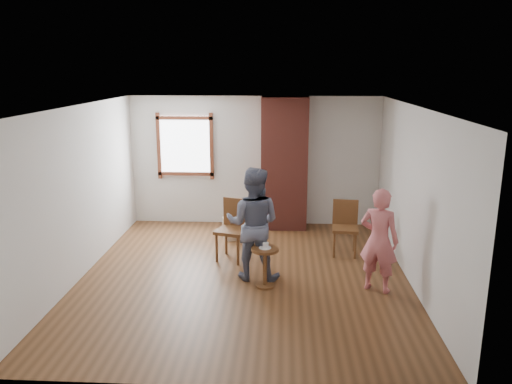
% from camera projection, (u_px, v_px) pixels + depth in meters
% --- Properties ---
extents(ground, '(5.50, 5.50, 0.00)m').
position_uv_depth(ground, '(244.00, 276.00, 7.71)').
color(ground, brown).
rests_on(ground, ground).
extents(room_shell, '(5.04, 5.52, 2.62)m').
position_uv_depth(room_shell, '(243.00, 154.00, 7.86)').
color(room_shell, silver).
rests_on(room_shell, ground).
extents(brick_chimney, '(0.90, 0.50, 2.60)m').
position_uv_depth(brick_chimney, '(284.00, 164.00, 9.78)').
color(brick_chimney, brown).
rests_on(brick_chimney, ground).
extents(stoneware_crock, '(0.42, 0.42, 0.42)m').
position_uv_depth(stoneware_crock, '(231.00, 228.00, 9.36)').
color(stoneware_crock, '#C7AC90').
rests_on(stoneware_crock, ground).
extents(dark_pot, '(0.18, 0.18, 0.16)m').
position_uv_depth(dark_pot, '(239.00, 224.00, 10.03)').
color(dark_pot, black).
rests_on(dark_pot, ground).
extents(dining_chair_left, '(0.60, 0.60, 1.01)m').
position_uv_depth(dining_chair_left, '(234.00, 226.00, 8.34)').
color(dining_chair_left, brown).
rests_on(dining_chair_left, ground).
extents(dining_chair_right, '(0.47, 0.47, 0.93)m').
position_uv_depth(dining_chair_right, '(345.00, 224.00, 8.58)').
color(dining_chair_right, brown).
rests_on(dining_chair_right, ground).
extents(side_table, '(0.40, 0.40, 0.60)m').
position_uv_depth(side_table, '(265.00, 261.00, 7.27)').
color(side_table, brown).
rests_on(side_table, ground).
extents(cake_plate, '(0.18, 0.18, 0.01)m').
position_uv_depth(cake_plate, '(265.00, 248.00, 7.22)').
color(cake_plate, white).
rests_on(cake_plate, side_table).
extents(cake_slice, '(0.08, 0.07, 0.06)m').
position_uv_depth(cake_slice, '(266.00, 246.00, 7.21)').
color(cake_slice, white).
rests_on(cake_slice, cake_plate).
extents(man, '(0.93, 0.77, 1.73)m').
position_uv_depth(man, '(253.00, 224.00, 7.48)').
color(man, '#151B3A').
rests_on(man, ground).
extents(person_pink, '(0.66, 0.57, 1.52)m').
position_uv_depth(person_pink, '(379.00, 240.00, 7.07)').
color(person_pink, '#DC6E71').
rests_on(person_pink, ground).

